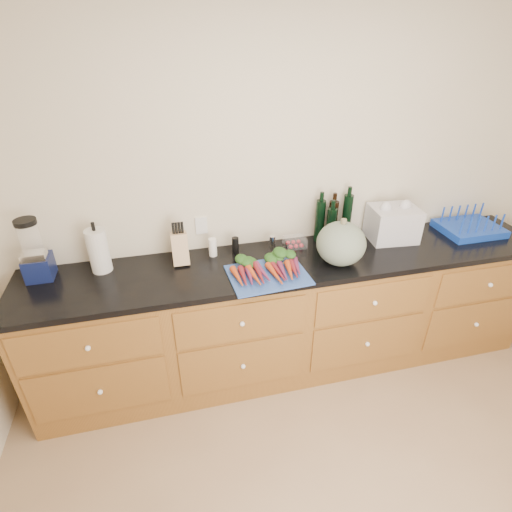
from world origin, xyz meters
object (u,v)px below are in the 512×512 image
object	(u,v)px
dish_rack	(469,227)
knife_block	(180,248)
carrots	(266,267)
blender_appliance	(35,253)
paper_towel	(99,251)
cutting_board	(268,275)
tomato_box	(295,242)
squash	(341,244)

from	to	relation	value
dish_rack	knife_block	bearing A→B (deg)	178.42
carrots	dish_rack	xyz separation A→B (m)	(1.66, 0.20, 0.00)
blender_appliance	dish_rack	size ratio (longest dim) A/B	0.92
blender_appliance	knife_block	xyz separation A→B (m)	(0.87, -0.02, -0.07)
carrots	blender_appliance	world-z (taller)	blender_appliance
paper_towel	cutting_board	bearing A→B (deg)	-17.40
knife_block	tomato_box	size ratio (longest dim) A/B	1.41
blender_appliance	knife_block	distance (m)	0.87
dish_rack	squash	bearing A→B (deg)	-170.42
cutting_board	blender_appliance	bearing A→B (deg)	167.06
squash	knife_block	world-z (taller)	squash
knife_block	paper_towel	bearing A→B (deg)	177.72
carrots	knife_block	size ratio (longest dim) A/B	2.07
cutting_board	paper_towel	distance (m)	1.08
cutting_board	knife_block	bearing A→B (deg)	149.91
blender_appliance	tomato_box	bearing A→B (deg)	0.42
squash	blender_appliance	distance (m)	1.91
tomato_box	dish_rack	xyz separation A→B (m)	(1.37, -0.09, 0.01)
paper_towel	knife_block	world-z (taller)	paper_towel
blender_appliance	dish_rack	world-z (taller)	blender_appliance
cutting_board	blender_appliance	distance (m)	1.43
blender_appliance	tomato_box	world-z (taller)	blender_appliance
squash	blender_appliance	world-z (taller)	blender_appliance
cutting_board	tomato_box	bearing A→B (deg)	48.87
blender_appliance	knife_block	world-z (taller)	blender_appliance
squash	paper_towel	bearing A→B (deg)	169.77
paper_towel	knife_block	size ratio (longest dim) A/B	1.36
blender_appliance	tomato_box	distance (m)	1.68
squash	blender_appliance	bearing A→B (deg)	171.76
squash	dish_rack	bearing A→B (deg)	9.58
carrots	squash	distance (m)	0.51
carrots	blender_appliance	xyz separation A→B (m)	(-1.38, 0.28, 0.14)
cutting_board	squash	world-z (taller)	squash
carrots	tomato_box	distance (m)	0.41
cutting_board	blender_appliance	xyz separation A→B (m)	(-1.38, 0.32, 0.17)
squash	tomato_box	size ratio (longest dim) A/B	2.15
squash	knife_block	size ratio (longest dim) A/B	1.53
knife_block	tomato_box	bearing A→B (deg)	2.13
blender_appliance	paper_towel	world-z (taller)	blender_appliance
paper_towel	dish_rack	bearing A→B (deg)	-1.71
cutting_board	tomato_box	world-z (taller)	tomato_box
dish_rack	carrots	bearing A→B (deg)	-173.20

